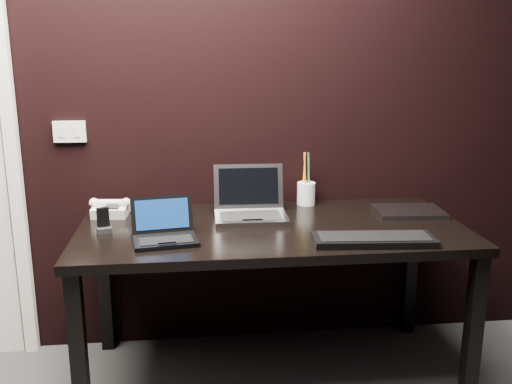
{
  "coord_description": "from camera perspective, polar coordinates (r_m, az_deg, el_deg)",
  "views": [
    {
      "loc": [
        -0.05,
        -0.99,
        1.5
      ],
      "look_at": [
        0.22,
        1.35,
        0.91
      ],
      "focal_mm": 40.0,
      "sensor_mm": 36.0,
      "label": 1
    }
  ],
  "objects": [
    {
      "name": "closed_laptop",
      "position": [
        2.81,
        15.03,
        -1.89
      ],
      "size": [
        0.33,
        0.25,
        0.02
      ],
      "color": "gray",
      "rests_on": "desk"
    },
    {
      "name": "mobile_phone",
      "position": [
        2.52,
        -15.01,
        -3.0
      ],
      "size": [
        0.07,
        0.07,
        0.11
      ],
      "color": "black",
      "rests_on": "desk"
    },
    {
      "name": "silver_laptop",
      "position": [
        2.64,
        -0.57,
        -1.66
      ],
      "size": [
        0.34,
        0.3,
        0.23
      ],
      "color": "#98989D",
      "rests_on": "desk"
    },
    {
      "name": "wall_switch",
      "position": [
        2.86,
        -18.15,
        5.76
      ],
      "size": [
        0.15,
        0.02,
        0.1
      ],
      "color": "silver",
      "rests_on": "wall_back"
    },
    {
      "name": "ext_keyboard",
      "position": [
        2.35,
        11.69,
        -4.66
      ],
      "size": [
        0.5,
        0.21,
        0.03
      ],
      "color": "black",
      "rests_on": "desk"
    },
    {
      "name": "pen_cup",
      "position": [
        2.87,
        5.04,
        -0.05
      ],
      "size": [
        0.12,
        0.12,
        0.27
      ],
      "color": "white",
      "rests_on": "desk"
    },
    {
      "name": "netbook",
      "position": [
        2.36,
        -9.13,
        -4.05
      ],
      "size": [
        0.29,
        0.26,
        0.16
      ],
      "color": "black",
      "rests_on": "desk"
    },
    {
      "name": "wall_back",
      "position": [
        2.8,
        -5.68,
        9.91
      ],
      "size": [
        4.0,
        0.0,
        4.0
      ],
      "primitive_type": "plane",
      "rotation": [
        1.57,
        0.0,
        0.0
      ],
      "color": "black",
      "rests_on": "ground"
    },
    {
      "name": "desk",
      "position": [
        2.56,
        1.59,
        -5.04
      ],
      "size": [
        1.7,
        0.8,
        0.74
      ],
      "color": "black",
      "rests_on": "ground"
    },
    {
      "name": "desk_phone",
      "position": [
        2.76,
        -14.33,
        -1.62
      ],
      "size": [
        0.2,
        0.16,
        0.1
      ],
      "color": "silver",
      "rests_on": "desk"
    }
  ]
}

